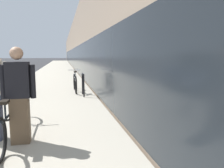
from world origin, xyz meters
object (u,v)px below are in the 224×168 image
tandem_bicycle (15,117)px  cruiser_bike_nearest (75,83)px  person_rider (19,96)px  bike_rack_hoop (83,82)px

tandem_bicycle → cruiser_bike_nearest: (1.40, 4.86, 0.02)m
tandem_bicycle → person_rider: size_ratio=1.66×
bike_rack_hoop → cruiser_bike_nearest: cruiser_bike_nearest is taller
tandem_bicycle → cruiser_bike_nearest: bearing=74.0°
tandem_bicycle → cruiser_bike_nearest: size_ratio=1.55×
person_rider → tandem_bicycle: bearing=113.6°
tandem_bicycle → cruiser_bike_nearest: cruiser_bike_nearest is taller
person_rider → cruiser_bike_nearest: 5.39m
tandem_bicycle → cruiser_bike_nearest: 5.06m
tandem_bicycle → bike_rack_hoop: bike_rack_hoop is taller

